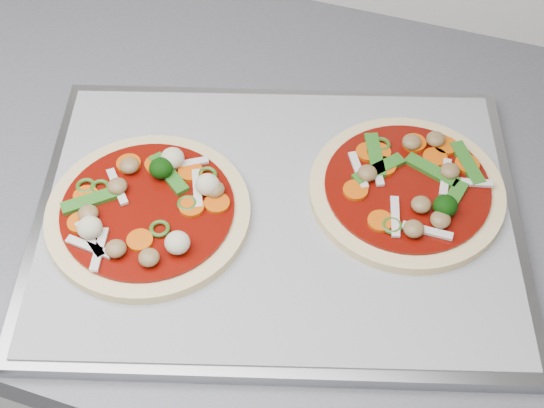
% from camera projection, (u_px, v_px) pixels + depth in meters
% --- Properties ---
extents(baking_tray, '(0.56, 0.48, 0.02)m').
position_uv_depth(baking_tray, '(277.00, 217.00, 0.76)').
color(baking_tray, gray).
rests_on(baking_tray, countertop).
extents(parchment, '(0.54, 0.45, 0.00)m').
position_uv_depth(parchment, '(277.00, 212.00, 0.75)').
color(parchment, '#9D9EA3').
rests_on(parchment, baking_tray).
extents(pizza_left, '(0.28, 0.28, 0.03)m').
position_uv_depth(pizza_left, '(148.00, 210.00, 0.74)').
color(pizza_left, '#EDD08E').
rests_on(pizza_left, parchment).
extents(pizza_right, '(0.22, 0.22, 0.03)m').
position_uv_depth(pizza_right, '(408.00, 188.00, 0.76)').
color(pizza_right, '#EDD08E').
rests_on(pizza_right, parchment).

